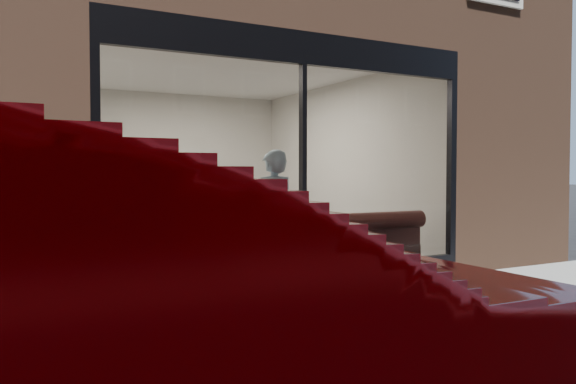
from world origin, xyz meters
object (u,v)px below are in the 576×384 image
cafe_table_left (220,224)px  cafe_table_right (326,223)px  banquette (288,269)px  cafe_chair_left (148,255)px  person (273,216)px  cafe_chair_right (280,252)px

cafe_table_left → cafe_table_right: 1.54m
cafe_table_left → banquette: bearing=-62.5°
banquette → cafe_chair_left: bearing=124.0°
cafe_table_right → person: bearing=-166.2°
banquette → cafe_table_right: size_ratio=5.78×
cafe_table_right → cafe_chair_right: cafe_table_right is taller
cafe_chair_left → cafe_chair_right: same height
person → cafe_table_right: size_ratio=2.57×
cafe_chair_right → cafe_table_right: bearing=97.2°
person → cafe_chair_left: bearing=-55.6°
banquette → cafe_chair_right: 1.39m
person → cafe_chair_left: (-1.27, 1.67, -0.65)m
person → cafe_chair_right: size_ratio=4.56×
cafe_table_right → cafe_table_left: bearing=161.3°
cafe_chair_left → person: bearing=116.1°
cafe_table_right → cafe_chair_left: bearing=147.6°
cafe_table_left → person: bearing=-56.8°
cafe_chair_right → cafe_table_left: bearing=-8.0°
cafe_table_left → cafe_chair_left: bearing=130.3°
cafe_table_right → cafe_chair_left: (-2.26, 1.43, -0.50)m
cafe_chair_left → cafe_chair_right: size_ratio=0.98×
person → cafe_table_left: size_ratio=2.56×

